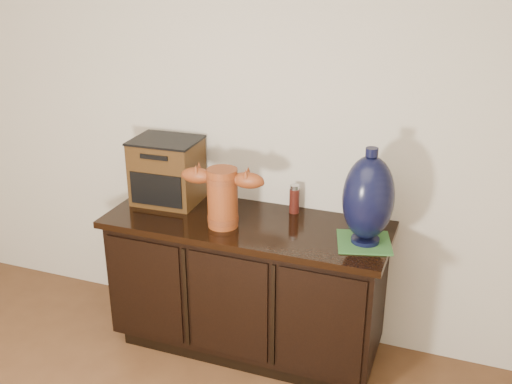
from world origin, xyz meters
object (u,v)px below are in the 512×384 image
at_px(terracotta_vessel, 223,194).
at_px(tv_radio, 167,171).
at_px(spray_can, 294,199).
at_px(sideboard, 247,284).
at_px(lamp_base, 368,199).

bearing_deg(terracotta_vessel, tv_radio, 149.78).
height_order(terracotta_vessel, spray_can, terracotta_vessel).
distance_m(sideboard, lamp_base, 0.85).
height_order(sideboard, terracotta_vessel, terracotta_vessel).
distance_m(terracotta_vessel, spray_can, 0.41).
distance_m(terracotta_vessel, lamp_base, 0.71).
distance_m(tv_radio, lamp_base, 1.12).
relative_size(lamp_base, spray_can, 3.01).
distance_m(tv_radio, spray_can, 0.71).
xyz_separation_m(sideboard, spray_can, (0.19, 0.20, 0.44)).
bearing_deg(spray_can, terracotta_vessel, -135.39).
bearing_deg(spray_can, tv_radio, -172.39).
xyz_separation_m(tv_radio, lamp_base, (1.11, -0.13, 0.05)).
relative_size(tv_radio, spray_can, 2.35).
relative_size(sideboard, spray_can, 9.50).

